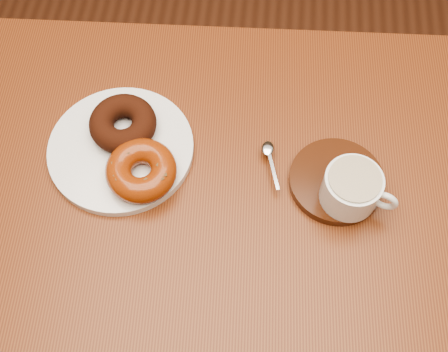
# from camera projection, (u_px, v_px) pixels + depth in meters

# --- Properties ---
(ground) EXTENTS (6.00, 6.00, 0.00)m
(ground) POSITION_uv_depth(u_px,v_px,m) (297.00, 280.00, 1.63)
(ground) COLOR #552C1A
(ground) RESTS_ON ground
(cafe_table) EXTENTS (0.88, 0.68, 0.80)m
(cafe_table) POSITION_uv_depth(u_px,v_px,m) (213.00, 214.00, 0.99)
(cafe_table) COLOR brown
(cafe_table) RESTS_ON ground
(donut_plate) EXTENTS (0.31, 0.31, 0.01)m
(donut_plate) POSITION_uv_depth(u_px,v_px,m) (121.00, 149.00, 0.90)
(donut_plate) COLOR white
(donut_plate) RESTS_ON cafe_table
(donut_cinnamon) EXTENTS (0.13, 0.13, 0.04)m
(donut_cinnamon) POSITION_uv_depth(u_px,v_px,m) (123.00, 123.00, 0.89)
(donut_cinnamon) COLOR #34140A
(donut_cinnamon) RESTS_ON donut_plate
(donut_caramel) EXTENTS (0.11, 0.11, 0.04)m
(donut_caramel) POSITION_uv_depth(u_px,v_px,m) (141.00, 170.00, 0.85)
(donut_caramel) COLOR #88340E
(donut_caramel) RESTS_ON donut_plate
(saucer) EXTENTS (0.15, 0.15, 0.02)m
(saucer) POSITION_uv_depth(u_px,v_px,m) (336.00, 181.00, 0.87)
(saucer) COLOR #361507
(saucer) RESTS_ON cafe_table
(coffee_cup) EXTENTS (0.11, 0.09, 0.06)m
(coffee_cup) POSITION_uv_depth(u_px,v_px,m) (352.00, 188.00, 0.82)
(coffee_cup) COLOR white
(coffee_cup) RESTS_ON saucer
(teaspoon) EXTENTS (0.03, 0.09, 0.01)m
(teaspoon) POSITION_uv_depth(u_px,v_px,m) (269.00, 153.00, 0.88)
(teaspoon) COLOR silver
(teaspoon) RESTS_ON saucer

